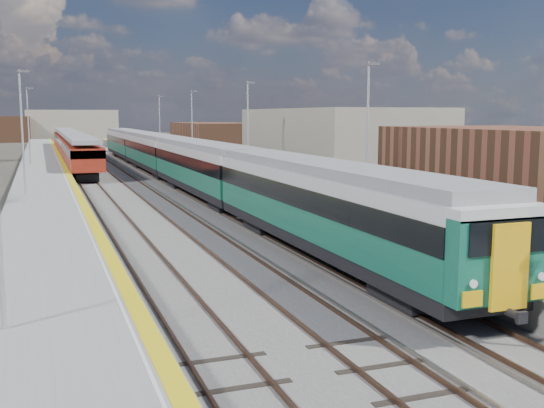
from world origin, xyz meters
TOP-DOWN VIEW (x-y plane):
  - ground at (0.00, 50.00)m, footprint 320.00×320.00m
  - ballast_bed at (-2.25, 52.50)m, footprint 10.50×155.00m
  - tracks at (-1.65, 54.18)m, footprint 8.96×160.00m
  - platform_right at (5.28, 52.49)m, footprint 4.70×155.00m
  - platform_left at (-9.05, 52.49)m, footprint 4.30×155.00m
  - green_train at (1.50, 46.96)m, footprint 3.00×83.37m
  - red_train at (-5.50, 76.85)m, footprint 2.87×58.22m
  - tree_d at (20.22, 66.06)m, footprint 4.09×4.09m

SIDE VIEW (x-z plane):
  - ground at x=0.00m, z-range 0.00..0.00m
  - ballast_bed at x=-2.25m, z-range 0.00..0.06m
  - tracks at x=-1.65m, z-range 0.02..0.19m
  - platform_left at x=-9.05m, z-range -3.74..4.78m
  - platform_right at x=5.28m, z-range -3.72..4.80m
  - red_train at x=-5.50m, z-range 0.33..3.95m
  - green_train at x=1.50m, z-range 0.67..3.97m
  - tree_d at x=20.22m, z-range 0.71..6.25m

